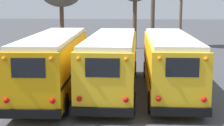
{
  "coord_description": "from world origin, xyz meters",
  "views": [
    {
      "loc": [
        1.38,
        -18.28,
        4.81
      ],
      "look_at": [
        0.0,
        -0.25,
        1.58
      ],
      "focal_mm": 55.0,
      "sensor_mm": 36.0,
      "label": 1
    }
  ],
  "objects_px": {
    "school_bus_0": "(54,61)",
    "school_bus_1": "(112,61)",
    "school_bus_2": "(169,61)",
    "utility_pole": "(153,9)"
  },
  "relations": [
    {
      "from": "school_bus_0",
      "to": "school_bus_2",
      "type": "height_order",
      "value": "school_bus_0"
    },
    {
      "from": "school_bus_2",
      "to": "school_bus_0",
      "type": "bearing_deg",
      "value": -174.88
    },
    {
      "from": "school_bus_1",
      "to": "utility_pole",
      "type": "bearing_deg",
      "value": 78.13
    },
    {
      "from": "utility_pole",
      "to": "school_bus_1",
      "type": "bearing_deg",
      "value": -101.87
    },
    {
      "from": "school_bus_0",
      "to": "utility_pole",
      "type": "height_order",
      "value": "utility_pole"
    },
    {
      "from": "school_bus_2",
      "to": "school_bus_1",
      "type": "bearing_deg",
      "value": -178.14
    },
    {
      "from": "school_bus_0",
      "to": "school_bus_1",
      "type": "distance_m",
      "value": 3.08
    },
    {
      "from": "school_bus_1",
      "to": "school_bus_2",
      "type": "distance_m",
      "value": 3.05
    },
    {
      "from": "school_bus_0",
      "to": "utility_pole",
      "type": "distance_m",
      "value": 14.4
    },
    {
      "from": "utility_pole",
      "to": "school_bus_2",
      "type": "bearing_deg",
      "value": -88.09
    }
  ]
}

